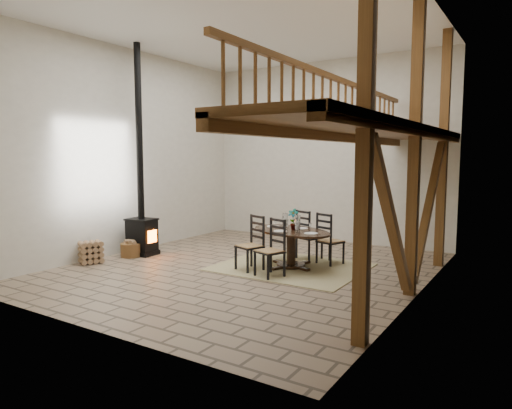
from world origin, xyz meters
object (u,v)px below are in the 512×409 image
Objects in this scene: log_basket at (131,249)px; log_stack at (91,252)px; dining_table at (291,246)px; wood_stove at (141,209)px.

log_basket is 0.99m from log_stack.
dining_table is 4.98× the size of log_basket.
dining_table is 3.88m from log_basket.
log_stack is (-3.95, -2.05, -0.21)m from dining_table.
wood_stove is 0.99m from log_basket.
wood_stove is at bearing 78.73° from log_basket.
dining_table is at bearing 27.41° from log_stack.
wood_stove is 8.32× the size of log_stack.
wood_stove reaches higher than dining_table.
dining_table is 0.49× the size of wood_stove.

